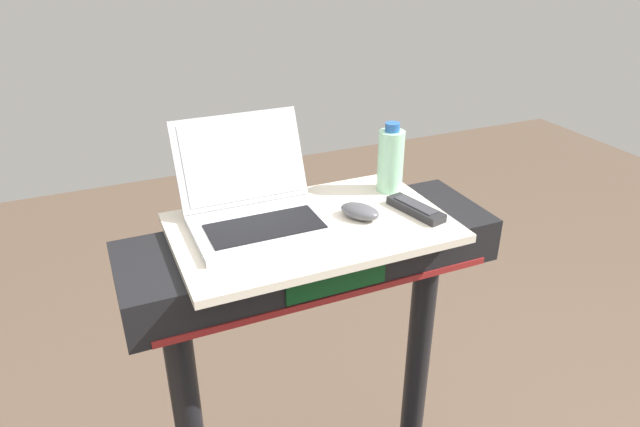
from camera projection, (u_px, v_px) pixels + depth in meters
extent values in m
cylinder|color=black|center=(416.00, 374.00, 1.73)|extent=(0.07, 0.07, 0.91)
cube|color=black|center=(312.00, 251.00, 1.37)|extent=(0.90, 0.28, 0.11)
cube|color=#0C3F19|center=(337.00, 282.00, 1.26)|extent=(0.24, 0.01, 0.06)
cube|color=maroon|center=(336.00, 298.00, 1.28)|extent=(0.81, 0.00, 0.02)
cube|color=beige|center=(311.00, 227.00, 1.34)|extent=(0.64, 0.40, 0.02)
cube|color=#B7B7BC|center=(263.00, 227.00, 1.31)|extent=(0.31, 0.22, 0.02)
cube|color=black|center=(265.00, 226.00, 1.29)|extent=(0.26, 0.12, 0.00)
cube|color=#B7B7BC|center=(240.00, 159.00, 1.38)|extent=(0.31, 0.09, 0.21)
cube|color=white|center=(241.00, 159.00, 1.38)|extent=(0.28, 0.08, 0.18)
ellipsoid|color=#4C4C51|center=(360.00, 211.00, 1.36)|extent=(0.10, 0.12, 0.03)
cylinder|color=#9EDBB2|center=(390.00, 161.00, 1.48)|extent=(0.07, 0.07, 0.16)
cylinder|color=#2659A5|center=(393.00, 127.00, 1.43)|extent=(0.04, 0.04, 0.02)
cube|color=#232326|center=(416.00, 209.00, 1.39)|extent=(0.08, 0.17, 0.02)
cube|color=#333338|center=(416.00, 205.00, 1.38)|extent=(0.06, 0.12, 0.00)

